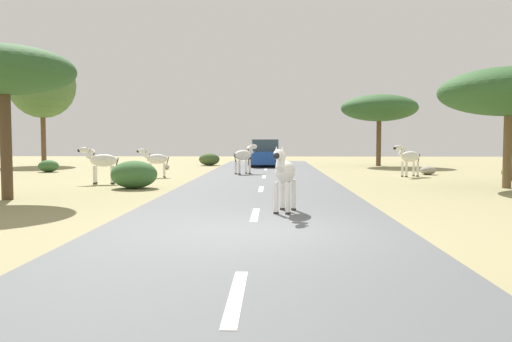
# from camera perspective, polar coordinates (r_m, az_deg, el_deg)

# --- Properties ---
(ground_plane) EXTENTS (90.00, 90.00, 0.00)m
(ground_plane) POSITION_cam_1_polar(r_m,az_deg,el_deg) (9.54, 0.41, -7.02)
(ground_plane) COLOR #998E60
(road) EXTENTS (6.00, 64.00, 0.05)m
(road) POSITION_cam_1_polar(r_m,az_deg,el_deg) (9.54, -0.52, -6.87)
(road) COLOR #56595B
(road) RESTS_ON ground_plane
(lane_markings) EXTENTS (0.16, 56.00, 0.01)m
(lane_markings) POSITION_cam_1_polar(r_m,az_deg,el_deg) (8.56, -0.80, -7.89)
(lane_markings) COLOR silver
(lane_markings) RESTS_ON road
(zebra_0) EXTENTS (0.66, 1.63, 1.56)m
(zebra_0) POSITION_cam_1_polar(r_m,az_deg,el_deg) (11.79, 3.22, -0.21)
(zebra_0) COLOR silver
(zebra_0) RESTS_ON road
(zebra_1) EXTENTS (1.45, 0.69, 1.41)m
(zebra_1) POSITION_cam_1_polar(r_m,az_deg,el_deg) (24.12, -11.26, 1.28)
(zebra_1) COLOR silver
(zebra_1) RESTS_ON ground_plane
(zebra_2) EXTENTS (1.54, 1.02, 1.57)m
(zebra_2) POSITION_cam_1_polar(r_m,az_deg,el_deg) (25.17, 16.83, 1.51)
(zebra_2) COLOR silver
(zebra_2) RESTS_ON ground_plane
(zebra_3) EXTENTS (1.62, 0.52, 1.53)m
(zebra_3) POSITION_cam_1_polar(r_m,az_deg,el_deg) (21.14, -17.03, 1.09)
(zebra_3) COLOR silver
(zebra_3) RESTS_ON ground_plane
(zebra_4) EXTENTS (1.30, 1.31, 1.55)m
(zebra_4) POSITION_cam_1_polar(r_m,az_deg,el_deg) (25.43, -1.34, 1.75)
(zebra_4) COLOR silver
(zebra_4) RESTS_ON road
(car_0) EXTENTS (2.26, 4.46, 1.74)m
(car_0) POSITION_cam_1_polar(r_m,az_deg,el_deg) (32.84, 0.93, 1.93)
(car_0) COLOR #1E479E
(car_0) RESTS_ON road
(tree_1) EXTENTS (4.02, 4.02, 4.47)m
(tree_1) POSITION_cam_1_polar(r_m,az_deg,el_deg) (16.60, -26.53, 10.03)
(tree_1) COLOR #4C3823
(tree_1) RESTS_ON ground_plane
(tree_2) EXTENTS (4.96, 4.96, 4.35)m
(tree_2) POSITION_cam_1_polar(r_m,az_deg,el_deg) (20.55, 26.64, 7.95)
(tree_2) COLOR brown
(tree_2) RESTS_ON ground_plane
(tree_3) EXTENTS (5.13, 5.13, 4.81)m
(tree_3) POSITION_cam_1_polar(r_m,az_deg,el_deg) (35.35, 13.71, 6.89)
(tree_3) COLOR brown
(tree_3) RESTS_ON ground_plane
(tree_5) EXTENTS (4.66, 4.66, 7.99)m
(tree_5) POSITION_cam_1_polar(r_m,az_deg,el_deg) (39.70, -22.95, 8.85)
(tree_5) COLOR brown
(tree_5) RESTS_ON ground_plane
(bush_0) EXTENTS (1.67, 1.50, 1.00)m
(bush_0) POSITION_cam_1_polar(r_m,az_deg,el_deg) (18.83, -13.57, -0.39)
(bush_0) COLOR #386633
(bush_0) RESTS_ON ground_plane
(bush_1) EXTENTS (1.42, 1.28, 0.85)m
(bush_1) POSITION_cam_1_polar(r_m,az_deg,el_deg) (35.10, -5.28, 1.33)
(bush_1) COLOR #425B2D
(bush_1) RESTS_ON ground_plane
(bush_2) EXTENTS (1.10, 0.99, 0.66)m
(bush_2) POSITION_cam_1_polar(r_m,az_deg,el_deg) (29.92, -22.33, 0.52)
(bush_2) COLOR #386633
(bush_2) RESTS_ON ground_plane
(rock_0) EXTENTS (0.36, 0.38, 0.29)m
(rock_0) POSITION_cam_1_polar(r_m,az_deg,el_deg) (30.74, -10.06, 0.45)
(rock_0) COLOR #A89E8C
(rock_0) RESTS_ON ground_plane
(rock_1) EXTENTS (0.78, 0.83, 0.43)m
(rock_1) POSITION_cam_1_polar(r_m,az_deg,el_deg) (27.04, 18.78, 0.07)
(rock_1) COLOR gray
(rock_1) RESTS_ON ground_plane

